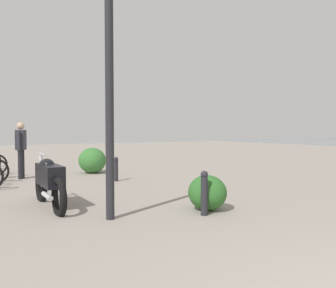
{
  "coord_description": "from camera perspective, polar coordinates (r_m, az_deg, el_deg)",
  "views": [
    {
      "loc": [
        -0.84,
        2.92,
        1.48
      ],
      "look_at": [
        9.54,
        -3.09,
        0.99
      ],
      "focal_mm": 36.95,
      "sensor_mm": 36.0,
      "label": 1
    }
  ],
  "objects": [
    {
      "name": "shrub_round",
      "position": [
        12.14,
        -12.39,
        -2.66
      ],
      "size": [
        1.02,
        0.92,
        0.87
      ],
      "color": "#387533",
      "rests_on": "ground"
    },
    {
      "name": "lamppost",
      "position": [
        5.9,
        -9.68,
        14.86
      ],
      "size": [
        0.98,
        0.28,
        4.17
      ],
      "color": "#232328",
      "rests_on": "ground"
    },
    {
      "name": "bollard_near",
      "position": [
        6.07,
        6.0,
        -7.89
      ],
      "size": [
        0.13,
        0.13,
        0.78
      ],
      "color": "#232328",
      "rests_on": "ground"
    },
    {
      "name": "bollard_mid",
      "position": [
        10.13,
        -8.57,
        -4.0
      ],
      "size": [
        0.13,
        0.13,
        0.71
      ],
      "color": "#232328",
      "rests_on": "ground"
    },
    {
      "name": "motorcycle",
      "position": [
        7.04,
        -19.02,
        -5.79
      ],
      "size": [
        2.17,
        0.36,
        1.06
      ],
      "color": "black",
      "rests_on": "ground"
    },
    {
      "name": "shrub_low",
      "position": [
        6.48,
        6.5,
        -7.97
      ],
      "size": [
        0.76,
        0.69,
        0.65
      ],
      "color": "#2D6628",
      "rests_on": "ground"
    },
    {
      "name": "pedestrian",
      "position": [
        11.39,
        -23.09,
        -0.31
      ],
      "size": [
        0.59,
        0.37,
        1.71
      ],
      "color": "black",
      "rests_on": "ground"
    }
  ]
}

